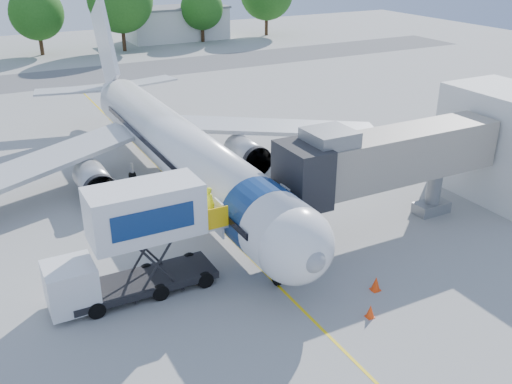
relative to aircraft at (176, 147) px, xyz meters
name	(u,v)px	position (x,y,z in m)	size (l,w,h in m)	color
ground	(202,210)	(0.00, -4.12, -2.95)	(160.00, 160.00, 0.00)	#9B9A98
guidance_line	(202,210)	(0.00, -4.12, -2.94)	(0.15, 70.00, 0.01)	yellow
taxiway_strip	(68,77)	(0.00, 37.88, -2.94)	(120.00, 10.00, 0.01)	#59595B
aircraft	(176,147)	(0.00, 0.00, 0.00)	(34.17, 37.73, 11.35)	silver
jet_bridge	(380,160)	(7.99, -11.12, 1.39)	(13.90, 3.20, 6.60)	gray
terminal_stub	(507,145)	(18.50, -11.12, 0.55)	(5.00, 8.00, 7.00)	silver
catering_hiloader	(134,243)	(-6.27, -11.12, -0.19)	(8.50, 2.44, 5.50)	black
safety_cone_a	(376,284)	(4.00, -16.29, -2.59)	(0.47, 0.47, 0.75)	#FF410D
safety_cone_b	(370,311)	(2.41, -17.89, -2.64)	(0.40, 0.40, 0.64)	#FF410D
outbuilding_right	(177,23)	(22.00, 57.88, -0.29)	(16.40, 7.40, 5.30)	silver
tree_d	(36,13)	(-0.28, 54.46, 2.92)	(7.58, 7.58, 9.66)	#382314
tree_e	(120,0)	(11.18, 51.92, 4.41)	(9.50, 9.50, 12.11)	#382314
tree_f	(202,8)	(24.85, 54.02, 2.33)	(6.82, 6.82, 8.70)	#382314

